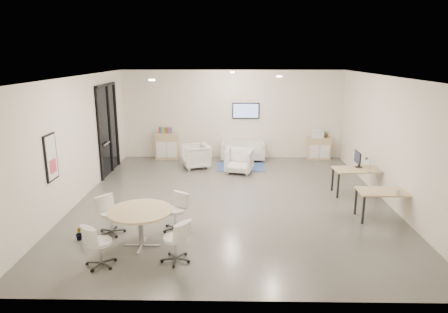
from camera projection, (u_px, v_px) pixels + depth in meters
name	position (u px, v px, depth m)	size (l,w,h in m)	color
room_shell	(232.00, 140.00, 10.18)	(9.60, 10.60, 4.80)	#585650
glass_door	(108.00, 127.00, 12.70)	(0.09, 1.90, 2.85)	black
artwork	(51.00, 158.00, 8.71)	(0.05, 0.54, 1.04)	black
wall_tv	(246.00, 111.00, 14.46)	(0.98, 0.06, 0.58)	black
ceiling_spots	(225.00, 76.00, 10.60)	(3.14, 4.14, 0.03)	#FFEAC6
sideboard_left	(167.00, 146.00, 14.62)	(0.85, 0.44, 0.96)	#DDB285
sideboard_right	(319.00, 148.00, 14.57)	(0.81, 0.39, 0.81)	#DDB285
books	(166.00, 130.00, 14.48)	(0.49, 0.14, 0.22)	red
printer	(317.00, 133.00, 14.43)	(0.49, 0.42, 0.31)	white
loveseat	(243.00, 151.00, 14.47)	(1.58, 0.82, 0.58)	silver
blue_rug	(241.00, 167.00, 13.63)	(1.62, 1.08, 0.01)	#325699
armchair_left	(196.00, 155.00, 13.47)	(0.84, 0.79, 0.87)	silver
armchair_right	(239.00, 160.00, 12.89)	(0.82, 0.77, 0.85)	silver
desk_rear	(360.00, 171.00, 10.81)	(1.45, 0.82, 0.73)	#DDB285
desk_front	(387.00, 194.00, 9.17)	(1.34, 0.69, 0.69)	#DDB285
monitor	(358.00, 159.00, 10.88)	(0.20, 0.50, 0.44)	black
round_table	(140.00, 214.00, 7.83)	(1.27, 1.27, 0.77)	#DDB285
meeting_chairs	(141.00, 227.00, 7.90)	(2.34, 2.34, 0.82)	white
plant_cabinet	(326.00, 135.00, 14.43)	(0.24, 0.26, 0.21)	#3F7F3F
plant_floor	(80.00, 237.00, 8.26)	(0.16, 0.30, 0.13)	#3F7F3F
cup	(398.00, 192.00, 8.91)	(0.12, 0.09, 0.12)	white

